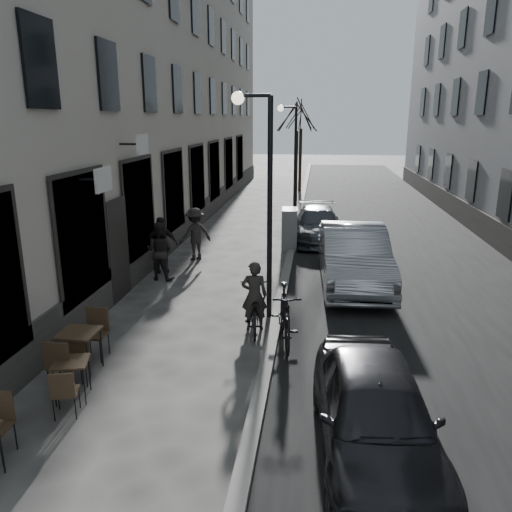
% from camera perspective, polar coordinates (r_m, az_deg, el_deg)
% --- Properties ---
extents(ground, '(120.00, 120.00, 0.00)m').
position_cam_1_polar(ground, '(6.82, -4.01, -26.34)').
color(ground, '#3B3835').
rests_on(ground, ground).
extents(road, '(7.30, 60.00, 0.00)m').
position_cam_1_polar(road, '(21.64, 14.35, 2.92)').
color(road, black).
rests_on(road, ground).
extents(kerb, '(0.25, 60.00, 0.12)m').
position_cam_1_polar(kerb, '(21.46, 4.64, 3.41)').
color(kerb, slate).
rests_on(kerb, ground).
extents(building_left, '(4.00, 35.00, 16.00)m').
position_cam_1_polar(building_left, '(22.86, -12.04, 23.91)').
color(building_left, '#A59D8B').
rests_on(building_left, ground).
extents(streetlamp_near, '(0.90, 0.28, 5.09)m').
position_cam_1_polar(streetlamp_near, '(11.13, 0.71, 8.37)').
color(streetlamp_near, black).
rests_on(streetlamp_near, ground).
extents(streetlamp_far, '(0.90, 0.28, 5.09)m').
position_cam_1_polar(streetlamp_far, '(23.05, 4.09, 12.04)').
color(streetlamp_far, black).
rests_on(streetlamp_far, ground).
extents(tree_near, '(2.40, 2.40, 5.70)m').
position_cam_1_polar(tree_near, '(26.00, 4.70, 15.74)').
color(tree_near, black).
rests_on(tree_near, ground).
extents(tree_far, '(2.40, 2.40, 5.70)m').
position_cam_1_polar(tree_far, '(31.99, 5.19, 15.68)').
color(tree_far, black).
rests_on(tree_far, ground).
extents(bistro_set_b, '(0.73, 1.41, 0.81)m').
position_cam_1_polar(bistro_set_b, '(9.05, -20.30, -12.71)').
color(bistro_set_b, black).
rests_on(bistro_set_b, ground).
extents(bistro_set_c, '(0.67, 1.64, 0.97)m').
position_cam_1_polar(bistro_set_c, '(9.78, -19.48, -9.87)').
color(bistro_set_c, black).
rests_on(bistro_set_c, ground).
extents(utility_cabinet, '(0.58, 1.00, 1.46)m').
position_cam_1_polar(utility_cabinet, '(17.77, 3.84, 3.09)').
color(utility_cabinet, slate).
rests_on(utility_cabinet, ground).
extents(bicycle, '(0.86, 1.89, 0.96)m').
position_cam_1_polar(bicycle, '(11.08, -0.20, -6.01)').
color(bicycle, black).
rests_on(bicycle, ground).
extents(cyclist_rider, '(0.61, 0.44, 1.57)m').
position_cam_1_polar(cyclist_rider, '(10.97, -0.20, -4.53)').
color(cyclist_rider, '#272522').
rests_on(cyclist_rider, ground).
extents(pedestrian_near, '(0.93, 0.79, 1.70)m').
position_cam_1_polar(pedestrian_near, '(14.60, -10.93, 0.58)').
color(pedestrian_near, black).
rests_on(pedestrian_near, ground).
extents(pedestrian_mid, '(1.27, 1.17, 1.72)m').
position_cam_1_polar(pedestrian_mid, '(16.53, -6.97, 2.52)').
color(pedestrian_mid, black).
rests_on(pedestrian_mid, ground).
extents(pedestrian_far, '(1.08, 0.74, 1.70)m').
position_cam_1_polar(pedestrian_far, '(15.33, -10.82, 1.29)').
color(pedestrian_far, black).
rests_on(pedestrian_far, ground).
extents(car_near, '(1.82, 4.00, 1.33)m').
position_cam_1_polar(car_near, '(7.32, 13.45, -16.98)').
color(car_near, black).
rests_on(car_near, ground).
extents(car_mid, '(1.95, 5.07, 1.65)m').
position_cam_1_polar(car_mid, '(14.14, 11.10, -0.03)').
color(car_mid, '#9EA1A6').
rests_on(car_mid, ground).
extents(car_far, '(1.89, 4.34, 1.24)m').
position_cam_1_polar(car_far, '(19.15, 7.05, 3.59)').
color(car_far, '#383C42').
rests_on(car_far, ground).
extents(moped, '(0.85, 2.06, 1.20)m').
position_cam_1_polar(moped, '(10.39, 3.32, -6.81)').
color(moped, black).
rests_on(moped, ground).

